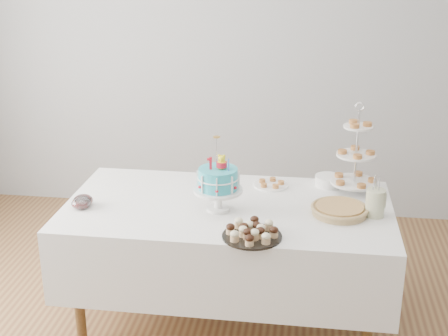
# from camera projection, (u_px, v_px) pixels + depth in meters

# --- Properties ---
(walls) EXTENTS (5.04, 4.04, 2.70)m
(walls) POSITION_uv_depth(u_px,v_px,m) (220.00, 124.00, 3.19)
(walls) COLOR #A4A7AA
(walls) RESTS_ON floor
(table) EXTENTS (1.92, 1.02, 0.77)m
(table) POSITION_uv_depth(u_px,v_px,m) (228.00, 240.00, 3.75)
(table) COLOR white
(table) RESTS_ON floor
(birthday_cake) EXTENTS (0.28, 0.28, 0.44)m
(birthday_cake) POSITION_uv_depth(u_px,v_px,m) (218.00, 191.00, 3.56)
(birthday_cake) COLOR white
(birthday_cake) RESTS_ON table
(cupcake_tray) EXTENTS (0.32, 0.32, 0.07)m
(cupcake_tray) POSITION_uv_depth(u_px,v_px,m) (252.00, 231.00, 3.26)
(cupcake_tray) COLOR black
(cupcake_tray) RESTS_ON table
(pie) EXTENTS (0.33, 0.33, 0.05)m
(pie) POSITION_uv_depth(u_px,v_px,m) (340.00, 209.00, 3.54)
(pie) COLOR tan
(pie) RESTS_ON table
(tiered_stand) EXTENTS (0.29, 0.29, 0.57)m
(tiered_stand) POSITION_uv_depth(u_px,v_px,m) (356.00, 155.00, 3.78)
(tiered_stand) COLOR silver
(tiered_stand) RESTS_ON table
(plate_stack) EXTENTS (0.17, 0.17, 0.07)m
(plate_stack) POSITION_uv_depth(u_px,v_px,m) (328.00, 181.00, 3.95)
(plate_stack) COLOR white
(plate_stack) RESTS_ON table
(pastry_plate) EXTENTS (0.22, 0.22, 0.03)m
(pastry_plate) POSITION_uv_depth(u_px,v_px,m) (271.00, 184.00, 3.95)
(pastry_plate) COLOR white
(pastry_plate) RESTS_ON table
(jam_bowl_a) EXTENTS (0.12, 0.12, 0.07)m
(jam_bowl_a) POSITION_uv_depth(u_px,v_px,m) (83.00, 201.00, 3.65)
(jam_bowl_a) COLOR silver
(jam_bowl_a) RESTS_ON table
(jam_bowl_b) EXTENTS (0.11, 0.11, 0.07)m
(jam_bowl_b) POSITION_uv_depth(u_px,v_px,m) (81.00, 203.00, 3.62)
(jam_bowl_b) COLOR silver
(jam_bowl_b) RESTS_ON table
(utensil_pitcher) EXTENTS (0.11, 0.11, 0.24)m
(utensil_pitcher) POSITION_uv_depth(u_px,v_px,m) (375.00, 202.00, 3.50)
(utensil_pitcher) COLOR white
(utensil_pitcher) RESTS_ON table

